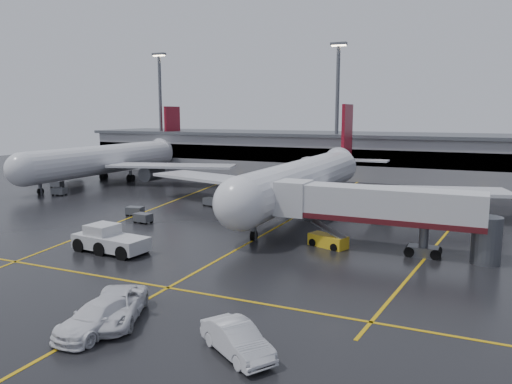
% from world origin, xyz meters
% --- Properties ---
extents(ground, '(220.00, 220.00, 0.00)m').
position_xyz_m(ground, '(0.00, 0.00, 0.00)').
color(ground, black).
rests_on(ground, ground).
extents(apron_line_centre, '(0.25, 90.00, 0.02)m').
position_xyz_m(apron_line_centre, '(0.00, 0.00, 0.01)').
color(apron_line_centre, gold).
rests_on(apron_line_centre, ground).
extents(apron_line_stop, '(60.00, 0.25, 0.02)m').
position_xyz_m(apron_line_stop, '(0.00, -22.00, 0.01)').
color(apron_line_stop, gold).
rests_on(apron_line_stop, ground).
extents(apron_line_left, '(9.99, 69.35, 0.02)m').
position_xyz_m(apron_line_left, '(-20.00, 10.00, 0.01)').
color(apron_line_left, gold).
rests_on(apron_line_left, ground).
extents(apron_line_right, '(7.57, 69.64, 0.02)m').
position_xyz_m(apron_line_right, '(18.00, 10.00, 0.01)').
color(apron_line_right, gold).
rests_on(apron_line_right, ground).
extents(terminal, '(122.00, 19.00, 8.60)m').
position_xyz_m(terminal, '(0.00, 47.93, 4.32)').
color(terminal, gray).
rests_on(terminal, ground).
extents(light_mast_left, '(3.00, 1.20, 25.45)m').
position_xyz_m(light_mast_left, '(-45.00, 42.00, 14.47)').
color(light_mast_left, '#595B60').
rests_on(light_mast_left, ground).
extents(light_mast_mid, '(3.00, 1.20, 25.45)m').
position_xyz_m(light_mast_mid, '(-5.00, 42.00, 14.47)').
color(light_mast_mid, '#595B60').
rests_on(light_mast_mid, ground).
extents(main_airliner, '(48.80, 45.60, 14.10)m').
position_xyz_m(main_airliner, '(0.00, 9.70, 4.21)').
color(main_airliner, silver).
rests_on(main_airliner, ground).
extents(second_airliner, '(48.80, 45.60, 14.10)m').
position_xyz_m(second_airliner, '(-42.00, 21.70, 4.21)').
color(second_airliner, silver).
rests_on(second_airliner, ground).
extents(jet_bridge, '(19.90, 3.40, 6.05)m').
position_xyz_m(jet_bridge, '(11.87, -6.00, 3.93)').
color(jet_bridge, silver).
rests_on(jet_bridge, ground).
extents(pushback_tractor, '(7.41, 3.68, 2.56)m').
position_xyz_m(pushback_tractor, '(-10.28, -16.21, 1.02)').
color(pushback_tractor, silver).
rests_on(pushback_tractor, ground).
extents(belt_loader, '(4.04, 2.78, 2.36)m').
position_xyz_m(belt_loader, '(7.45, -6.37, 0.58)').
color(belt_loader, yellow).
rests_on(belt_loader, ground).
extents(service_van_a, '(5.26, 6.98, 1.76)m').
position_xyz_m(service_van_a, '(0.35, -28.12, 0.88)').
color(service_van_a, white).
rests_on(service_van_a, ground).
extents(service_van_b, '(2.50, 6.00, 1.73)m').
position_xyz_m(service_van_b, '(0.46, -29.69, 0.87)').
color(service_van_b, white).
rests_on(service_van_b, ground).
extents(service_van_c, '(5.29, 4.34, 1.70)m').
position_xyz_m(service_van_c, '(9.04, -28.96, 0.85)').
color(service_van_c, silver).
rests_on(service_van_c, ground).
extents(baggage_cart_a, '(2.13, 1.51, 1.12)m').
position_xyz_m(baggage_cart_a, '(-14.89, -5.10, 0.63)').
color(baggage_cart_a, '#595B60').
rests_on(baggage_cart_a, ground).
extents(baggage_cart_b, '(2.18, 1.61, 1.12)m').
position_xyz_m(baggage_cart_b, '(-18.33, -2.15, 0.63)').
color(baggage_cart_b, '#595B60').
rests_on(baggage_cart_b, ground).
extents(baggage_cart_c, '(2.30, 1.84, 1.12)m').
position_xyz_m(baggage_cart_c, '(-12.93, 7.34, 0.63)').
color(baggage_cart_c, '#595B60').
rests_on(baggage_cart_c, ground).
extents(baggage_cart_d, '(2.15, 1.55, 1.12)m').
position_xyz_m(baggage_cart_d, '(-45.23, 11.48, 0.63)').
color(baggage_cart_d, '#595B60').
rests_on(baggage_cart_d, ground).
extents(baggage_cart_e, '(2.20, 1.64, 1.12)m').
position_xyz_m(baggage_cart_e, '(-38.69, 5.59, 0.63)').
color(baggage_cart_e, '#595B60').
rests_on(baggage_cart_e, ground).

